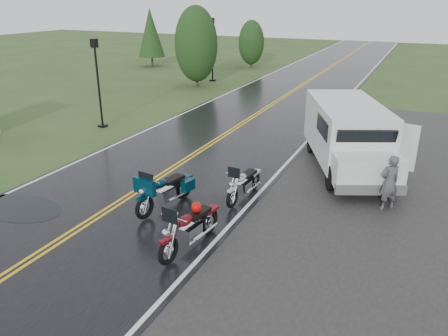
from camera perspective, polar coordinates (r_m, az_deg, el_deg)
name	(u,v)px	position (r m, az deg, el deg)	size (l,w,h in m)	color
ground	(117,205)	(14.24, -13.78, -4.70)	(120.00, 120.00, 0.00)	#2D471E
road	(240,125)	(22.35, 2.07, 5.58)	(8.00, 100.00, 0.04)	black
motorcycle_red	(168,240)	(10.62, -7.36, -9.35)	(0.88, 2.43, 1.44)	#5F0A13
motorcycle_teal	(144,198)	(12.80, -10.42, -3.94)	(0.88, 2.41, 1.42)	#042736
motorcycle_silver	(232,190)	(13.28, 1.08, -2.95)	(0.79, 2.17, 1.28)	#B0B4B8
van_white	(334,156)	(14.78, 14.22, 1.55)	(2.40, 6.40, 2.51)	silver
person_at_van	(389,183)	(14.10, 20.79, -1.90)	(0.64, 0.42, 1.74)	#47464B
lamp_post_near_left	(98,84)	(22.52, -16.09, 10.53)	(0.37, 0.37, 4.35)	black
lamp_post_far_left	(212,50)	(34.50, -1.54, 15.19)	(0.41, 0.41, 4.74)	black
tree_left_mid	(196,53)	(32.41, -3.63, 14.82)	(3.08, 3.08, 4.82)	#1E3D19
tree_left_far	(251,47)	(41.70, 3.57, 15.46)	(2.35, 2.35, 3.61)	#1E3D19
pine_left_far	(151,38)	(42.70, -9.52, 16.37)	(2.45, 2.45, 5.11)	#1E3D19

